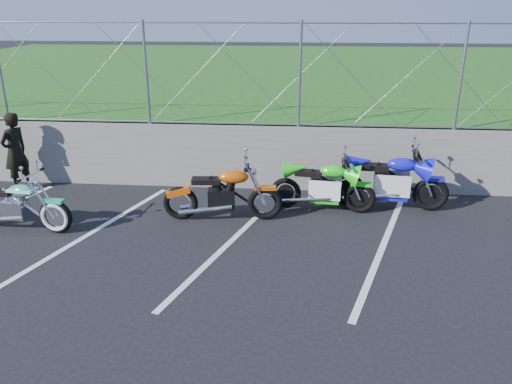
# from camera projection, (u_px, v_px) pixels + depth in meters

# --- Properties ---
(ground) EXTENTS (90.00, 90.00, 0.00)m
(ground) POSITION_uv_depth(u_px,v_px,m) (224.00, 270.00, 7.15)
(ground) COLOR black
(ground) RESTS_ON ground
(retaining_wall) EXTENTS (30.00, 0.22, 1.30)m
(retaining_wall) POSITION_uv_depth(u_px,v_px,m) (248.00, 157.00, 10.18)
(retaining_wall) COLOR #63625E
(retaining_wall) RESTS_ON ground
(grass_field) EXTENTS (30.00, 20.00, 1.30)m
(grass_field) POSITION_uv_depth(u_px,v_px,m) (274.00, 84.00, 19.50)
(grass_field) COLOR #1D4F15
(grass_field) RESTS_ON ground
(chain_link_fence) EXTENTS (28.00, 0.03, 2.00)m
(chain_link_fence) POSITION_uv_depth(u_px,v_px,m) (248.00, 75.00, 9.60)
(chain_link_fence) COLOR gray
(chain_link_fence) RESTS_ON retaining_wall
(parking_lines) EXTENTS (18.29, 4.31, 0.01)m
(parking_lines) POSITION_uv_depth(u_px,v_px,m) (307.00, 242.00, 7.99)
(parking_lines) COLOR silver
(parking_lines) RESTS_ON ground
(cruiser_turquoise) EXTENTS (2.03, 0.64, 1.01)m
(cruiser_turquoise) POSITION_uv_depth(u_px,v_px,m) (17.00, 207.00, 8.31)
(cruiser_turquoise) COLOR black
(cruiser_turquoise) RESTS_ON ground
(naked_orange) EXTENTS (2.10, 0.71, 1.04)m
(naked_orange) POSITION_uv_depth(u_px,v_px,m) (224.00, 196.00, 8.69)
(naked_orange) COLOR black
(naked_orange) RESTS_ON ground
(sportbike_green) EXTENTS (1.93, 0.69, 1.00)m
(sportbike_green) POSITION_uv_depth(u_px,v_px,m) (324.00, 188.00, 9.10)
(sportbike_green) COLOR black
(sportbike_green) RESTS_ON ground
(sportbike_blue) EXTENTS (2.16, 0.77, 1.12)m
(sportbike_blue) POSITION_uv_depth(u_px,v_px,m) (391.00, 183.00, 9.18)
(sportbike_blue) COLOR black
(sportbike_blue) RESTS_ON ground
(person_standing) EXTENTS (0.56, 0.67, 1.59)m
(person_standing) POSITION_uv_depth(u_px,v_px,m) (15.00, 152.00, 10.03)
(person_standing) COLOR black
(person_standing) RESTS_ON ground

